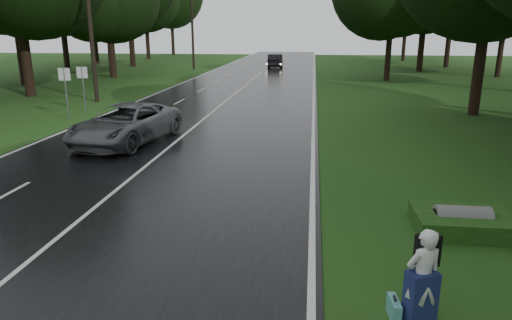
{
  "coord_description": "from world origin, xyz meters",
  "views": [
    {
      "loc": [
        5.69,
        -9.42,
        4.66
      ],
      "look_at": [
        4.18,
        2.97,
        1.1
      ],
      "focal_mm": 32.34,
      "sensor_mm": 36.0,
      "label": 1
    }
  ],
  "objects": [
    {
      "name": "ground",
      "position": [
        0.0,
        0.0,
        0.0
      ],
      "size": [
        160.0,
        160.0,
        0.0
      ],
      "primitive_type": "plane",
      "color": "#204614",
      "rests_on": "ground"
    },
    {
      "name": "road",
      "position": [
        0.0,
        20.0,
        0.02
      ],
      "size": [
        12.0,
        140.0,
        0.04
      ],
      "primitive_type": "cube",
      "color": "black",
      "rests_on": "ground"
    },
    {
      "name": "lane_center",
      "position": [
        0.0,
        20.0,
        0.04
      ],
      "size": [
        0.12,
        140.0,
        0.01
      ],
      "primitive_type": "cube",
      "color": "silver",
      "rests_on": "road"
    },
    {
      "name": "grey_car",
      "position": [
        -1.99,
        8.66,
        0.84
      ],
      "size": [
        3.65,
        6.17,
        1.61
      ],
      "primitive_type": "imported",
      "rotation": [
        0.0,
        0.0,
        6.1
      ],
      "color": "#57595D",
      "rests_on": "road"
    },
    {
      "name": "far_car",
      "position": [
        1.03,
        48.42,
        0.86
      ],
      "size": [
        1.97,
        5.07,
        1.65
      ],
      "primitive_type": "imported",
      "rotation": [
        0.0,
        0.0,
        3.19
      ],
      "color": "black",
      "rests_on": "road"
    },
    {
      "name": "hitchhiker",
      "position": [
        7.55,
        -2.59,
        0.78
      ],
      "size": [
        0.72,
        0.69,
        1.68
      ],
      "color": "silver",
      "rests_on": "ground"
    },
    {
      "name": "suitcase",
      "position": [
        7.16,
        -2.5,
        0.17
      ],
      "size": [
        0.18,
        0.5,
        0.35
      ],
      "primitive_type": "cube",
      "rotation": [
        0.0,
        0.0,
        0.09
      ],
      "color": "teal",
      "rests_on": "ground"
    },
    {
      "name": "culvert",
      "position": [
        9.33,
        1.24,
        0.0
      ],
      "size": [
        1.26,
        0.63,
        0.63
      ],
      "primitive_type": "cylinder",
      "rotation": [
        0.0,
        1.57,
        0.0
      ],
      "color": "slate",
      "rests_on": "ground"
    },
    {
      "name": "utility_pole_mid",
      "position": [
        -8.5,
        19.61,
        0.0
      ],
      "size": [
        1.8,
        0.28,
        9.2
      ],
      "primitive_type": null,
      "color": "black",
      "rests_on": "ground"
    },
    {
      "name": "utility_pole_far",
      "position": [
        -8.5,
        45.29,
        0.0
      ],
      "size": [
        1.8,
        0.28,
        10.67
      ],
      "primitive_type": null,
      "color": "black",
      "rests_on": "ground"
    },
    {
      "name": "road_sign_a",
      "position": [
        -7.2,
        13.51,
        0.0
      ],
      "size": [
        0.65,
        0.1,
        2.7
      ],
      "primitive_type": null,
      "color": "white",
      "rests_on": "ground"
    },
    {
      "name": "road_sign_b",
      "position": [
        -7.2,
        15.42,
        0.0
      ],
      "size": [
        0.63,
        0.1,
        2.61
      ],
      "primitive_type": null,
      "color": "white",
      "rests_on": "ground"
    },
    {
      "name": "tree_left_d",
      "position": [
        -14.42,
        21.52,
        0.0
      ],
      "size": [
        10.01,
        10.01,
        15.64
      ],
      "primitive_type": null,
      "color": "black",
      "rests_on": "ground"
    },
    {
      "name": "tree_left_e",
      "position": [
        -14.0,
        34.84,
        0.0
      ],
      "size": [
        8.45,
        8.45,
        13.21
      ],
      "primitive_type": null,
      "color": "black",
      "rests_on": "ground"
    },
    {
      "name": "tree_left_f",
      "position": [
        -17.5,
        48.97,
        0.0
      ],
      "size": [
        11.4,
        11.4,
        17.81
      ],
      "primitive_type": null,
      "color": "black",
      "rests_on": "ground"
    },
    {
      "name": "tree_right_d",
      "position": [
        14.72,
        17.52,
        0.0
      ],
      "size": [
        9.76,
        9.76,
        15.25
      ],
      "primitive_type": null,
      "color": "black",
      "rests_on": "ground"
    },
    {
      "name": "tree_right_e",
      "position": [
        12.53,
        35.21,
        0.0
      ],
      "size": [
        9.08,
        9.08,
        14.18
      ],
      "primitive_type": null,
      "color": "black",
      "rests_on": "ground"
    },
    {
      "name": "tree_right_f",
      "position": [
        17.69,
        45.73,
        0.0
      ],
      "size": [
        10.25,
        10.25,
        16.02
      ],
      "primitive_type": null,
      "color": "black",
      "rests_on": "ground"
    }
  ]
}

